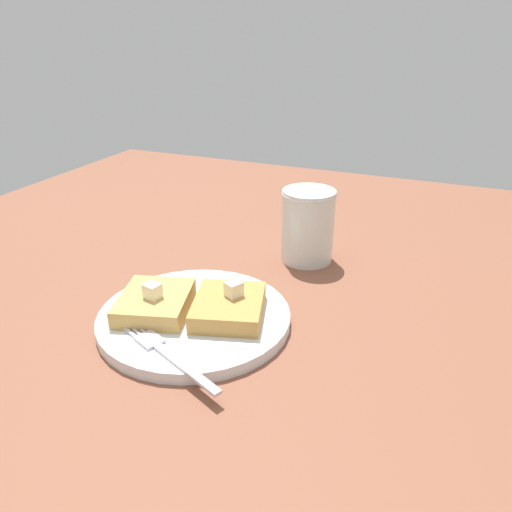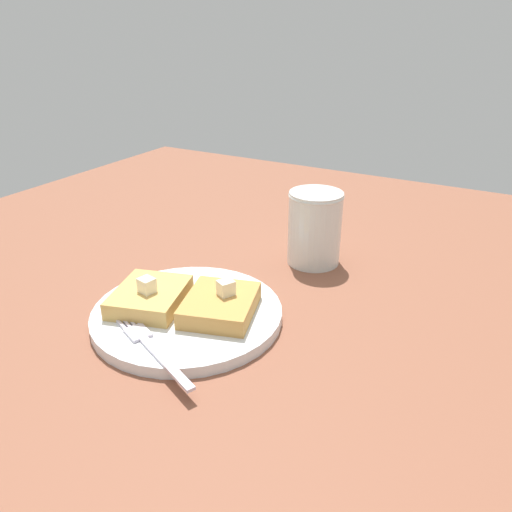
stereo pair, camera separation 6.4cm
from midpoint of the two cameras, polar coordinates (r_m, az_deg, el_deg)
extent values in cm
cube|color=brown|center=(67.23, 0.27, -3.75)|extent=(117.72, 117.72, 1.86)
cylinder|color=silver|center=(58.82, -5.00, -6.65)|extent=(22.08, 22.08, 1.35)
torus|color=gray|center=(58.68, -5.01, -6.42)|extent=(22.08, 22.08, 0.80)
cube|color=#C48D46|center=(56.93, -0.92, -5.70)|extent=(9.95, 10.89, 2.08)
cube|color=tan|center=(59.25, -9.05, -4.71)|extent=(9.95, 10.89, 2.08)
cube|color=#F3EAC4|center=(56.49, -0.24, -3.73)|extent=(2.18, 2.25, 1.73)
cube|color=#F6EEC9|center=(57.76, -9.32, -3.40)|extent=(2.02, 1.88, 1.73)
cube|color=silver|center=(49.85, -6.63, -12.14)|extent=(9.49, 4.92, 0.36)
cube|color=silver|center=(54.53, -10.09, -8.75)|extent=(3.46, 3.15, 0.36)
cube|color=silver|center=(56.57, -12.25, -7.59)|extent=(3.05, 1.60, 0.36)
cube|color=silver|center=(56.74, -11.74, -7.42)|extent=(3.05, 1.60, 0.36)
cube|color=silver|center=(56.93, -11.24, -7.26)|extent=(3.05, 1.60, 0.36)
cube|color=silver|center=(57.11, -10.75, -7.09)|extent=(3.05, 1.60, 0.36)
cylinder|color=#5E270C|center=(71.55, 9.21, 2.37)|extent=(6.90, 6.90, 8.47)
cylinder|color=silver|center=(71.16, 9.27, 3.12)|extent=(7.50, 7.50, 10.51)
torus|color=silver|center=(69.53, 9.54, 6.79)|extent=(7.70, 7.70, 0.50)
camera|label=1|loc=(0.03, -87.14, 1.35)|focal=35.00mm
camera|label=2|loc=(0.03, 92.86, -1.35)|focal=35.00mm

